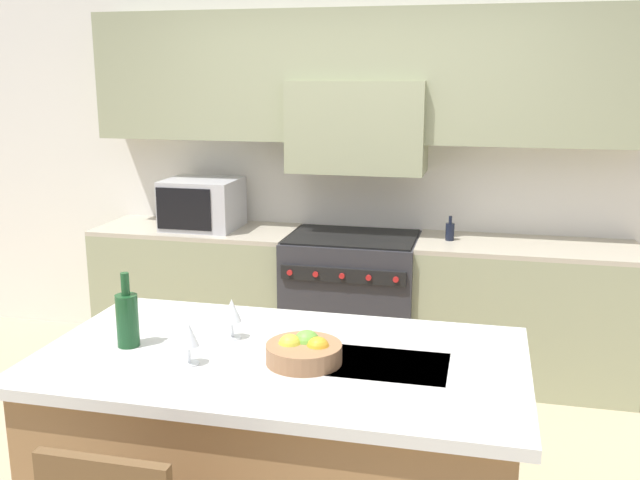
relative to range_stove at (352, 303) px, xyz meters
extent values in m
cube|color=silver|center=(0.00, 0.36, 0.88)|extent=(10.00, 0.06, 2.70)
cube|color=gray|center=(0.00, 0.16, 1.51)|extent=(3.64, 0.34, 0.85)
cube|color=gray|center=(0.00, 0.13, 1.18)|extent=(0.91, 0.40, 0.60)
cube|color=gray|center=(-1.13, 0.02, -0.02)|extent=(1.39, 0.62, 0.90)
cube|color=#B2A893|center=(-1.13, 0.02, 0.45)|extent=(1.39, 0.62, 0.03)
cube|color=gray|center=(1.13, 0.02, -0.02)|extent=(1.39, 0.62, 0.90)
cube|color=#B2A893|center=(1.13, 0.02, 0.45)|extent=(1.39, 0.62, 0.03)
cube|color=#2D2D33|center=(0.00, 0.00, -0.01)|extent=(0.87, 0.66, 0.92)
cube|color=black|center=(0.00, 0.00, 0.46)|extent=(0.84, 0.61, 0.01)
cube|color=black|center=(0.00, -0.34, 0.29)|extent=(0.80, 0.02, 0.09)
cylinder|color=#B21E1E|center=(-0.34, -0.35, 0.29)|extent=(0.04, 0.02, 0.04)
cylinder|color=#B21E1E|center=(-0.17, -0.35, 0.29)|extent=(0.04, 0.02, 0.04)
cylinder|color=#B21E1E|center=(0.00, -0.35, 0.29)|extent=(0.04, 0.02, 0.04)
cylinder|color=#B21E1E|center=(0.17, -0.35, 0.29)|extent=(0.04, 0.02, 0.04)
cylinder|color=#B21E1E|center=(0.34, -0.35, 0.29)|extent=(0.04, 0.02, 0.04)
cube|color=#B7B7BC|center=(-1.08, 0.02, 0.64)|extent=(0.50, 0.44, 0.35)
cube|color=black|center=(-1.12, -0.20, 0.64)|extent=(0.39, 0.01, 0.28)
cube|color=olive|center=(0.11, -2.08, -0.03)|extent=(1.77, 0.97, 0.89)
cube|color=silver|center=(0.11, -2.08, 0.44)|extent=(1.88, 1.05, 0.04)
cube|color=#2D2D30|center=(0.53, -2.08, 0.46)|extent=(0.44, 0.32, 0.01)
cylinder|color=#B2B2B7|center=(0.53, -1.89, 0.46)|extent=(0.02, 0.02, 0.00)
cylinder|color=#194723|center=(-0.51, -2.13, 0.57)|extent=(0.09, 0.09, 0.21)
cylinder|color=#194723|center=(-0.51, -2.13, 0.72)|extent=(0.03, 0.03, 0.09)
cylinder|color=white|center=(-0.20, -2.25, 0.47)|extent=(0.07, 0.07, 0.01)
cylinder|color=white|center=(-0.20, -2.25, 0.50)|extent=(0.01, 0.01, 0.07)
cone|color=white|center=(-0.20, -2.25, 0.58)|extent=(0.08, 0.08, 0.10)
cylinder|color=white|center=(-0.13, -1.96, 0.47)|extent=(0.07, 0.07, 0.01)
cylinder|color=white|center=(-0.13, -1.96, 0.50)|extent=(0.01, 0.01, 0.07)
cone|color=white|center=(-0.13, -1.96, 0.58)|extent=(0.08, 0.08, 0.10)
cylinder|color=#996B47|center=(0.22, -2.13, 0.50)|extent=(0.29, 0.29, 0.07)
sphere|color=gold|center=(0.16, -2.13, 0.52)|extent=(0.09, 0.09, 0.09)
sphere|color=gold|center=(0.27, -2.13, 0.52)|extent=(0.09, 0.09, 0.09)
sphere|color=#66A83D|center=(0.22, -2.09, 0.52)|extent=(0.11, 0.11, 0.11)
cylinder|color=black|center=(0.64, 0.03, 0.52)|extent=(0.06, 0.06, 0.11)
cylinder|color=black|center=(0.64, 0.03, 0.60)|extent=(0.02, 0.02, 0.05)
camera|label=1|loc=(0.86, -4.57, 1.53)|focal=40.00mm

